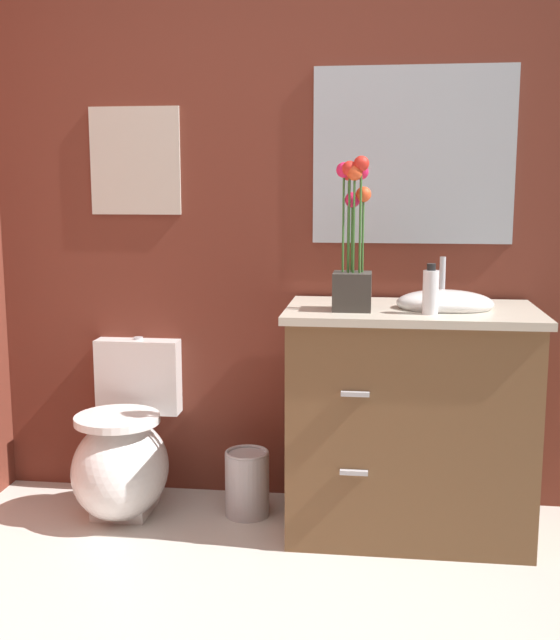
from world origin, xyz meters
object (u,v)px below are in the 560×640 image
at_px(vanity_cabinet, 410,418).
at_px(trash_bin, 247,483).
at_px(toilet, 124,455).
at_px(soap_bottle, 431,291).
at_px(flower_vase, 353,252).
at_px(wall_mirror, 413,156).
at_px(wall_poster, 135,161).

distance_m(vanity_cabinet, trash_bin, 0.72).
xyz_separation_m(toilet, soap_bottle, (1.21, -0.16, 0.72)).
height_order(flower_vase, trash_bin, flower_vase).
xyz_separation_m(toilet, trash_bin, (0.51, 0.03, -0.11)).
bearing_deg(vanity_cabinet, toilet, 178.68).
bearing_deg(trash_bin, wall_mirror, 20.36).
height_order(toilet, vanity_cabinet, vanity_cabinet).
height_order(vanity_cabinet, wall_poster, wall_poster).
height_order(soap_bottle, wall_mirror, wall_mirror).
bearing_deg(wall_poster, wall_mirror, 0.00).
bearing_deg(wall_mirror, vanity_cabinet, -89.48).
bearing_deg(wall_mirror, flower_vase, -120.62).
distance_m(flower_vase, trash_bin, 1.05).
xyz_separation_m(soap_bottle, wall_mirror, (-0.06, 0.43, 0.49)).
bearing_deg(wall_poster, trash_bin, -25.20).
xyz_separation_m(vanity_cabinet, wall_mirror, (-0.00, 0.29, 1.00)).
distance_m(soap_bottle, wall_mirror, 0.65).
distance_m(trash_bin, wall_poster, 1.41).
height_order(trash_bin, wall_poster, wall_poster).
bearing_deg(wall_mirror, trash_bin, -159.64).
distance_m(flower_vase, wall_poster, 1.06).
bearing_deg(soap_bottle, toilet, 172.33).
height_order(toilet, wall_mirror, wall_mirror).
height_order(flower_vase, soap_bottle, flower_vase).
xyz_separation_m(flower_vase, wall_mirror, (0.22, 0.37, 0.36)).
bearing_deg(wall_mirror, wall_poster, 180.00).
bearing_deg(flower_vase, trash_bin, 162.01).
distance_m(toilet, soap_bottle, 1.41).
bearing_deg(soap_bottle, vanity_cabinet, 112.03).
bearing_deg(vanity_cabinet, flower_vase, -160.27).
bearing_deg(toilet, vanity_cabinet, -1.32).
relative_size(soap_bottle, wall_mirror, 0.23).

